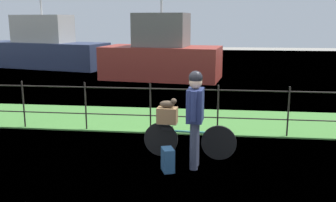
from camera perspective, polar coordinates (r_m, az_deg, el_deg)
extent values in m
plane|color=gray|center=(6.53, -6.08, -10.58)|extent=(60.00, 60.00, 0.00)
cube|color=#478438|center=(9.74, -1.54, -2.76)|extent=(27.00, 2.40, 0.03)
plane|color=#60849E|center=(17.89, 2.42, 4.01)|extent=(30.00, 30.00, 0.00)
cylinder|color=#28231E|center=(9.52, -20.75, -0.52)|extent=(0.04, 0.04, 1.12)
cylinder|color=#28231E|center=(8.92, -12.19, -0.80)|extent=(0.04, 0.04, 1.12)
cylinder|color=#28231E|center=(8.56, -2.64, -1.09)|extent=(0.04, 0.04, 1.12)
cylinder|color=#28231E|center=(8.44, 7.45, -1.37)|extent=(0.04, 0.04, 1.12)
cylinder|color=#28231E|center=(8.59, 17.51, -1.60)|extent=(0.04, 0.04, 1.12)
cylinder|color=#28231E|center=(8.59, -2.63, -2.18)|extent=(18.00, 0.03, 0.03)
cylinder|color=#28231E|center=(8.46, -2.67, 1.87)|extent=(18.00, 0.03, 0.03)
cylinder|color=black|center=(7.02, 7.59, -6.20)|extent=(0.64, 0.09, 0.64)
cylinder|color=black|center=(7.15, -1.06, -5.74)|extent=(0.64, 0.09, 0.64)
cylinder|color=#337F70|center=(7.01, 3.24, -4.61)|extent=(0.84, 0.10, 0.04)
cube|color=black|center=(7.07, -0.12, -4.10)|extent=(0.21, 0.10, 0.06)
cube|color=slate|center=(7.04, -0.12, -3.38)|extent=(0.37, 0.18, 0.02)
cube|color=olive|center=(7.00, -0.12, -2.16)|extent=(0.38, 0.27, 0.29)
ellipsoid|color=#4C3D2D|center=(6.95, -0.12, -0.47)|extent=(0.29, 0.16, 0.13)
sphere|color=#4C3D2D|center=(6.92, 0.86, -0.04)|extent=(0.11, 0.11, 0.11)
cylinder|color=#383D51|center=(6.69, 4.10, -6.23)|extent=(0.14, 0.14, 0.82)
cylinder|color=#383D51|center=(6.50, 3.89, -6.77)|extent=(0.14, 0.14, 0.82)
cube|color=navy|center=(6.41, 4.08, -0.64)|extent=(0.29, 0.42, 0.56)
cylinder|color=navy|center=(6.62, 4.32, 0.01)|extent=(0.10, 0.10, 0.50)
cylinder|color=navy|center=(6.19, 3.84, -0.83)|extent=(0.10, 0.10, 0.50)
sphere|color=tan|center=(6.34, 4.14, 2.80)|extent=(0.22, 0.22, 0.22)
sphere|color=black|center=(6.32, 4.15, 3.49)|extent=(0.23, 0.23, 0.23)
cube|color=#28517A|center=(6.49, -0.03, -8.76)|extent=(0.27, 0.33, 0.40)
cube|color=#9E3328|center=(16.46, -0.96, 5.74)|extent=(5.20, 2.97, 1.39)
cube|color=slate|center=(16.36, -0.98, 10.57)|extent=(2.37, 1.91, 1.39)
cube|color=#2D3856|center=(21.50, -17.99, 6.57)|extent=(7.20, 3.64, 1.33)
cube|color=#B7B2A8|center=(21.42, -18.23, 10.22)|extent=(3.30, 2.13, 1.42)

